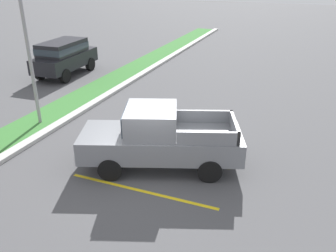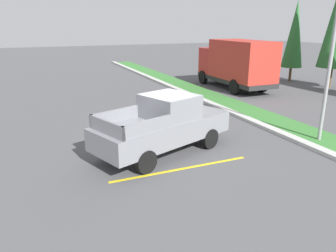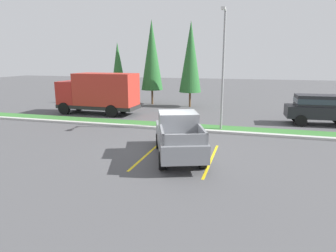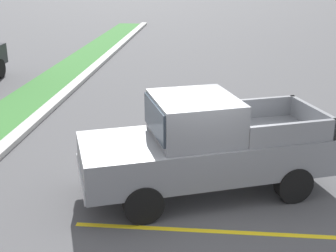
{
  "view_description": "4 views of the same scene",
  "coord_description": "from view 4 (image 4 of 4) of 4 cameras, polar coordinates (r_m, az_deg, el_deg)",
  "views": [
    {
      "loc": [
        -8.91,
        -4.29,
        6.17
      ],
      "look_at": [
        1.3,
        -0.21,
        1.13
      ],
      "focal_mm": 37.53,
      "sensor_mm": 36.0,
      "label": 1
    },
    {
      "loc": [
        10.65,
        -4.47,
        4.49
      ],
      "look_at": [
        0.24,
        0.0,
        0.9
      ],
      "focal_mm": 34.7,
      "sensor_mm": 36.0,
      "label": 2
    },
    {
      "loc": [
        3.67,
        -13.31,
        4.49
      ],
      "look_at": [
        0.01,
        -0.4,
        1.49
      ],
      "focal_mm": 31.83,
      "sensor_mm": 36.0,
      "label": 3
    },
    {
      "loc": [
        -8.16,
        -0.27,
        4.58
      ],
      "look_at": [
        0.76,
        0.57,
        1.35
      ],
      "focal_mm": 48.34,
      "sensor_mm": 36.0,
      "label": 4
    }
  ],
  "objects": [
    {
      "name": "ground_plane",
      "position": [
        9.37,
        3.06,
        -9.47
      ],
      "size": [
        120.0,
        120.0,
        0.0
      ],
      "primitive_type": "plane",
      "color": "#4C4C4F"
    },
    {
      "name": "parking_line_far",
      "position": [
        11.18,
        4.97,
        -4.39
      ],
      "size": [
        0.12,
        4.8,
        0.01
      ],
      "primitive_type": "cube",
      "color": "yellow",
      "rests_on": "ground"
    },
    {
      "name": "pickup_truck_main",
      "position": [
        9.33,
        4.76,
        -2.52
      ],
      "size": [
        3.57,
        5.55,
        2.1
      ],
      "color": "black",
      "rests_on": "ground"
    },
    {
      "name": "parking_line_near",
      "position": [
        8.45,
        4.72,
        -13.03
      ],
      "size": [
        0.12,
        4.8,
        0.01
      ],
      "primitive_type": "cube",
      "color": "yellow",
      "rests_on": "ground"
    }
  ]
}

